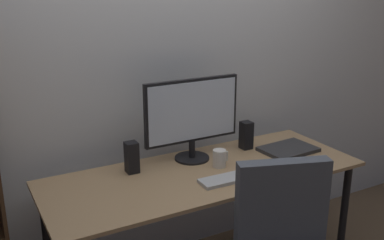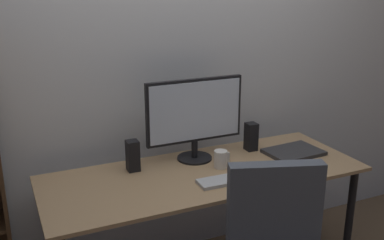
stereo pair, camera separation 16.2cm
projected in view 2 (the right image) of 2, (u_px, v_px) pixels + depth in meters
name	position (u px, v px, depth m)	size (l,w,h in m)	color
back_wall	(169.00, 55.00, 2.67)	(6.40, 0.10, 2.60)	silver
desk	(205.00, 186.00, 2.43)	(1.73, 0.65, 0.74)	tan
monitor	(195.00, 114.00, 2.49)	(0.57, 0.20, 0.47)	black
keyboard	(226.00, 180.00, 2.28)	(0.29, 0.11, 0.02)	#B7BABC
mouse	(260.00, 174.00, 2.34)	(0.06, 0.10, 0.03)	black
coffee_mug	(221.00, 159.00, 2.44)	(0.09, 0.07, 0.10)	white
laptop	(294.00, 152.00, 2.65)	(0.32, 0.23, 0.02)	#2D2D30
speaker_left	(133.00, 156.00, 2.39)	(0.06, 0.07, 0.17)	black
speaker_right	(251.00, 137.00, 2.69)	(0.06, 0.07, 0.17)	black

